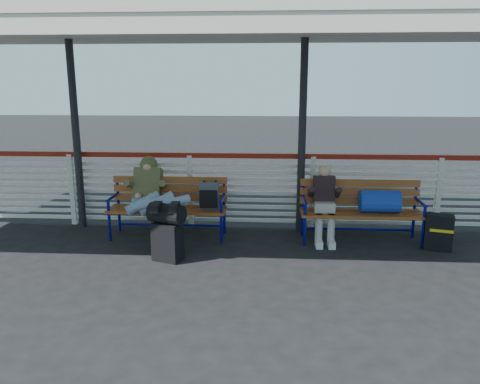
# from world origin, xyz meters

# --- Properties ---
(ground) EXTENTS (60.00, 60.00, 0.00)m
(ground) POSITION_xyz_m (0.00, 0.00, 0.00)
(ground) COLOR black
(ground) RESTS_ON ground
(fence) EXTENTS (12.08, 0.08, 1.24)m
(fence) POSITION_xyz_m (0.00, 1.90, 0.66)
(fence) COLOR silver
(fence) RESTS_ON ground
(canopy) EXTENTS (12.60, 3.60, 3.16)m
(canopy) POSITION_xyz_m (-0.00, 0.87, 3.04)
(canopy) COLOR silver
(canopy) RESTS_ON ground
(luggage_stack) EXTENTS (0.54, 0.42, 0.79)m
(luggage_stack) POSITION_xyz_m (-0.06, 0.32, 0.43)
(luggage_stack) COLOR black
(luggage_stack) RESTS_ON ground
(bench_left) EXTENTS (1.80, 0.56, 0.92)m
(bench_left) POSITION_xyz_m (-0.10, 1.36, 0.58)
(bench_left) COLOR #954A1C
(bench_left) RESTS_ON ground
(bench_right) EXTENTS (1.80, 0.56, 0.92)m
(bench_right) POSITION_xyz_m (2.80, 1.29, 0.59)
(bench_right) COLOR #954A1C
(bench_right) RESTS_ON ground
(traveler_man) EXTENTS (0.94, 1.63, 0.77)m
(traveler_man) POSITION_xyz_m (-0.40, 1.01, 0.69)
(traveler_man) COLOR #7F8EAB
(traveler_man) RESTS_ON ground
(companion_person) EXTENTS (0.32, 0.66, 1.15)m
(companion_person) POSITION_xyz_m (2.13, 1.28, 0.60)
(companion_person) COLOR #A8A298
(companion_person) RESTS_ON ground
(suitcase_side) EXTENTS (0.42, 0.32, 0.52)m
(suitcase_side) POSITION_xyz_m (3.73, 0.98, 0.26)
(suitcase_side) COLOR black
(suitcase_side) RESTS_ON ground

